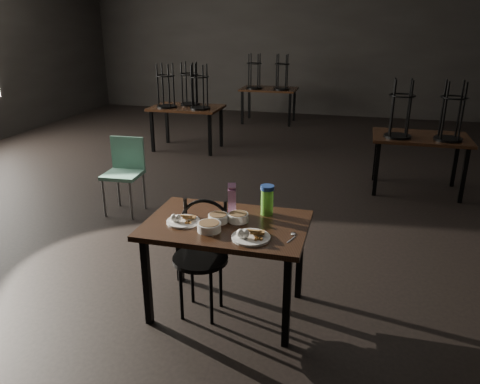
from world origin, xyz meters
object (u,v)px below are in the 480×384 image
(main_table, at_px, (226,232))
(bentwood_chair, at_px, (203,248))
(juice_carton, at_px, (232,199))
(water_bottle, at_px, (267,200))
(school_chair, at_px, (125,168))

(main_table, distance_m, bentwood_chair, 0.23)
(main_table, bearing_deg, bentwood_chair, -171.88)
(juice_carton, bearing_deg, bentwood_chair, -129.28)
(bentwood_chair, bearing_deg, water_bottle, 26.62)
(main_table, height_order, school_chair, school_chair)
(bentwood_chair, relative_size, school_chair, 1.01)
(main_table, xyz_separation_m, juice_carton, (-0.01, 0.19, 0.19))
(main_table, height_order, juice_carton, juice_carton)
(water_bottle, bearing_deg, school_chair, 144.31)
(water_bottle, distance_m, bentwood_chair, 0.62)
(main_table, height_order, bentwood_chair, bentwood_chair)
(main_table, height_order, water_bottle, water_bottle)
(juice_carton, bearing_deg, water_bottle, 10.40)
(juice_carton, height_order, bentwood_chair, juice_carton)
(juice_carton, height_order, school_chair, juice_carton)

